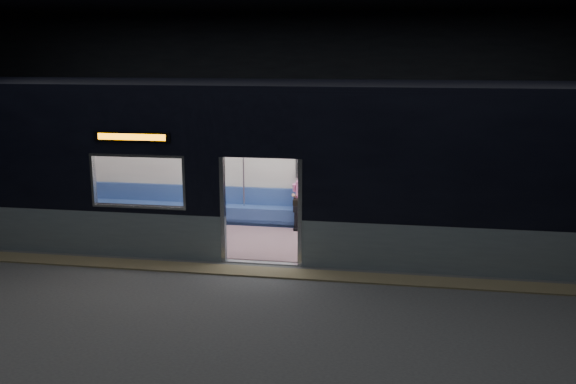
# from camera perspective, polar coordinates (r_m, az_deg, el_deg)

# --- Properties ---
(station_floor) EXTENTS (24.00, 14.00, 0.01)m
(station_floor) POSITION_cam_1_polar(r_m,az_deg,el_deg) (10.77, -3.62, -8.56)
(station_floor) COLOR #47494C
(station_floor) RESTS_ON ground
(station_envelope) EXTENTS (24.00, 14.00, 5.00)m
(station_envelope) POSITION_cam_1_polar(r_m,az_deg,el_deg) (10.02, -3.93, 11.34)
(station_envelope) COLOR black
(station_envelope) RESTS_ON station_floor
(tactile_strip) EXTENTS (22.80, 0.50, 0.03)m
(tactile_strip) POSITION_cam_1_polar(r_m,az_deg,el_deg) (11.27, -3.00, -7.46)
(tactile_strip) COLOR #8C7F59
(tactile_strip) RESTS_ON station_floor
(metro_car) EXTENTS (18.00, 3.04, 3.35)m
(metro_car) POSITION_cam_1_polar(r_m,az_deg,el_deg) (12.69, -1.19, 3.45)
(metro_car) COLOR gray
(metro_car) RESTS_ON station_floor
(passenger) EXTENTS (0.37, 0.62, 1.27)m
(passenger) POSITION_cam_1_polar(r_m,az_deg,el_deg) (13.81, 1.37, -0.37)
(passenger) COLOR black
(passenger) RESTS_ON metro_car
(handbag) EXTENTS (0.32, 0.30, 0.13)m
(handbag) POSITION_cam_1_polar(r_m,az_deg,el_deg) (13.64, 1.06, -0.96)
(handbag) COLOR black
(handbag) RESTS_ON passenger
(transit_map) EXTENTS (1.09, 0.03, 0.71)m
(transit_map) POSITION_cam_1_polar(r_m,az_deg,el_deg) (13.90, 3.19, 2.86)
(transit_map) COLOR white
(transit_map) RESTS_ON metro_car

